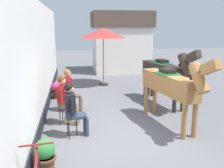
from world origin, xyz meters
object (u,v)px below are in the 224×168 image
(saddled_horse_near, at_px, (171,85))
(saddled_horse_far, at_px, (165,72))
(cafe_parasol, at_px, (103,34))
(satchel_bag, at_px, (68,99))
(seated_visitor_middle, at_px, (65,97))
(seated_visitor_far, at_px, (70,88))
(flower_planter_farthest, at_px, (57,90))
(flower_planter_nearest, at_px, (45,154))
(seated_visitor_near, at_px, (73,107))

(saddled_horse_near, xyz_separation_m, saddled_horse_far, (0.53, 1.87, 0.00))
(cafe_parasol, bearing_deg, saddled_horse_near, -76.96)
(saddled_horse_far, bearing_deg, satchel_bag, 166.23)
(seated_visitor_middle, distance_m, saddled_horse_far, 3.63)
(saddled_horse_near, height_order, cafe_parasol, cafe_parasol)
(seated_visitor_far, bearing_deg, seated_visitor_middle, -97.59)
(saddled_horse_far, relative_size, flower_planter_farthest, 4.62)
(satchel_bag, bearing_deg, flower_planter_farthest, -170.91)
(flower_planter_nearest, bearing_deg, saddled_horse_near, 28.75)
(saddled_horse_near, xyz_separation_m, satchel_bag, (-2.82, 2.69, -1.06))
(flower_planter_farthest, distance_m, cafe_parasol, 3.43)
(seated_visitor_near, bearing_deg, cafe_parasol, 75.16)
(seated_visitor_middle, relative_size, cafe_parasol, 0.54)
(seated_visitor_far, bearing_deg, satchel_bag, 96.99)
(seated_visitor_far, relative_size, satchel_bag, 4.96)
(saddled_horse_far, bearing_deg, cafe_parasol, 117.76)
(flower_planter_farthest, bearing_deg, saddled_horse_near, -45.42)
(seated_visitor_middle, relative_size, satchel_bag, 4.96)
(flower_planter_nearest, bearing_deg, cafe_parasol, 73.85)
(seated_visitor_far, distance_m, flower_planter_nearest, 3.47)
(seated_visitor_middle, bearing_deg, flower_planter_farthest, 98.01)
(seated_visitor_middle, height_order, satchel_bag, seated_visitor_middle)
(flower_planter_nearest, distance_m, flower_planter_farthest, 5.01)
(seated_visitor_middle, relative_size, saddled_horse_near, 0.47)
(seated_visitor_middle, distance_m, seated_visitor_far, 1.09)
(saddled_horse_far, bearing_deg, flower_planter_farthest, 159.56)
(seated_visitor_middle, bearing_deg, saddled_horse_far, 20.96)
(seated_visitor_far, height_order, flower_planter_nearest, seated_visitor_far)
(seated_visitor_middle, bearing_deg, seated_visitor_near, -76.71)
(seated_visitor_far, xyz_separation_m, saddled_horse_far, (3.23, 0.21, 0.38))
(flower_planter_nearest, bearing_deg, seated_visitor_middle, 81.45)
(seated_visitor_middle, relative_size, seated_visitor_far, 1.00)
(seated_visitor_near, distance_m, flower_planter_nearest, 1.62)
(seated_visitor_near, relative_size, flower_planter_nearest, 2.17)
(saddled_horse_near, distance_m, flower_planter_nearest, 3.73)
(seated_visitor_near, height_order, saddled_horse_near, saddled_horse_near)
(saddled_horse_far, bearing_deg, flower_planter_nearest, -135.82)
(seated_visitor_near, distance_m, seated_visitor_middle, 0.89)
(seated_visitor_middle, relative_size, saddled_horse_far, 0.47)
(seated_visitor_near, height_order, cafe_parasol, cafe_parasol)
(saddled_horse_far, xyz_separation_m, cafe_parasol, (-1.72, 3.28, 1.20))
(satchel_bag, bearing_deg, seated_visitor_far, -18.41)
(flower_planter_nearest, bearing_deg, seated_visitor_far, 81.76)
(saddled_horse_far, distance_m, satchel_bag, 3.61)
(seated_visitor_middle, bearing_deg, saddled_horse_near, -11.47)
(flower_planter_nearest, xyz_separation_m, cafe_parasol, (2.00, 6.89, 2.03))
(saddled_horse_far, relative_size, cafe_parasol, 1.15)
(flower_planter_farthest, relative_size, cafe_parasol, 0.25)
(saddled_horse_near, bearing_deg, saddled_horse_far, 74.07)
(flower_planter_farthest, relative_size, satchel_bag, 2.29)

